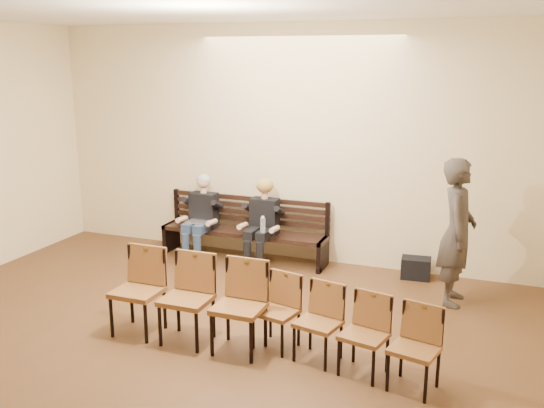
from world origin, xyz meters
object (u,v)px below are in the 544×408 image
at_px(seated_woman, 262,226).
at_px(chair_row_back, 340,330).
at_px(laptop, 198,223).
at_px(chair_row_front, 186,300).
at_px(seated_man, 201,218).
at_px(bench, 243,245).
at_px(bag, 416,268).
at_px(water_bottle, 263,233).
at_px(passerby, 458,221).

height_order(seated_woman, chair_row_back, seated_woman).
height_order(laptop, chair_row_front, chair_row_front).
height_order(seated_man, chair_row_front, seated_man).
height_order(bench, bag, bench).
bearing_deg(chair_row_front, bag, 54.39).
xyz_separation_m(seated_man, water_bottle, (1.12, -0.26, -0.04)).
bearing_deg(chair_row_back, bench, 142.29).
bearing_deg(water_bottle, laptop, 172.99).
bearing_deg(chair_row_front, water_bottle, 91.61).
height_order(passerby, chair_row_back, passerby).
relative_size(seated_man, passerby, 0.58).
bearing_deg(seated_man, bench, 10.48).
bearing_deg(bag, passerby, -51.64).
distance_m(water_bottle, bag, 2.20).
relative_size(seated_woman, laptop, 3.56).
bearing_deg(passerby, bench, 78.37).
distance_m(bag, chair_row_front, 3.52).
distance_m(bench, water_bottle, 0.70).
bearing_deg(passerby, laptop, 83.79).
height_order(laptop, water_bottle, water_bottle).
relative_size(laptop, water_bottle, 1.35).
bearing_deg(bench, water_bottle, -38.74).
bearing_deg(bench, bag, 2.22).
bearing_deg(passerby, seated_woman, 79.40).
bearing_deg(chair_row_front, bench, 101.05).
xyz_separation_m(laptop, chair_row_back, (2.87, -2.46, -0.17)).
bearing_deg(chair_row_back, seated_woman, 138.69).
xyz_separation_m(water_bottle, chair_row_front, (0.07, -2.38, -0.09)).
distance_m(seated_woman, bag, 2.28).
distance_m(chair_row_front, chair_row_back, 1.69).
height_order(bench, chair_row_front, chair_row_front).
distance_m(bench, chair_row_back, 3.50).
bearing_deg(laptop, chair_row_back, -44.52).
bearing_deg(chair_row_back, chair_row_front, -165.29).
relative_size(seated_man, chair_row_front, 0.70).
xyz_separation_m(bench, laptop, (-0.64, -0.24, 0.34)).
xyz_separation_m(bench, chair_row_front, (0.54, -2.76, 0.26)).
bearing_deg(bench, seated_man, -169.52).
bearing_deg(bag, bench, -177.78).
relative_size(passerby, chair_row_back, 1.09).
distance_m(laptop, water_bottle, 1.12).
bearing_deg(bench, laptop, -159.37).
bearing_deg(seated_woman, water_bottle, -66.23).
xyz_separation_m(bench, passerby, (3.13, -0.60, 0.83)).
bearing_deg(water_bottle, bench, 141.26).
xyz_separation_m(seated_woman, laptop, (-1.00, -0.12, -0.02)).
distance_m(seated_man, laptop, 0.13).
relative_size(water_bottle, passerby, 0.11).
bearing_deg(laptop, chair_row_front, -68.72).
distance_m(passerby, chair_row_front, 3.42).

